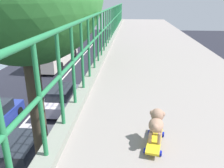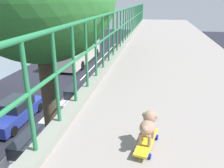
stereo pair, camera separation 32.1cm
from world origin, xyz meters
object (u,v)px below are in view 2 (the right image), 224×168
Objects in this scene: toy_skateboard at (146,142)px; small_dog at (148,124)px; car_white_seventh at (80,96)px; car_blue_sixth at (15,111)px; car_silver_fifth at (39,146)px; city_bus at (79,46)px.

small_dog is at bearing 71.09° from toy_skateboard.
car_white_seventh is 14.52m from toy_skateboard.
car_silver_fifth is at bearing -43.34° from car_blue_sixth.
city_bus is (-3.84, 11.45, 1.28)m from car_white_seventh.
city_bus is 17.91× the size of toy_skateboard.
car_silver_fifth is 6.16m from car_white_seventh.
city_bus is 25.93m from small_dog.
city_bus is 29.55× the size of small_dog.
city_bus is at bearing 92.18° from car_blue_sixth.
car_blue_sixth is 8.01× the size of toy_skateboard.
small_dog is at bearing -47.96° from car_blue_sixth.
city_bus is at bearing 110.68° from small_dog.
car_white_seventh is 13.12× the size of small_dog.
car_white_seventh is (3.29, 3.08, 0.05)m from car_blue_sixth.
small_dog is (9.04, -23.95, 4.16)m from city_bus.
car_white_seventh is (0.03, 6.16, 0.06)m from car_silver_fifth.
city_bus is (-0.55, 14.53, 1.32)m from car_blue_sixth.
city_bus is 25.91m from toy_skateboard.
city_bus is at bearing 102.21° from car_silver_fifth.
small_dog is at bearing -50.48° from car_silver_fifth.
city_bus reaches higher than car_white_seventh.
car_silver_fifth is 0.95× the size of car_blue_sixth.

